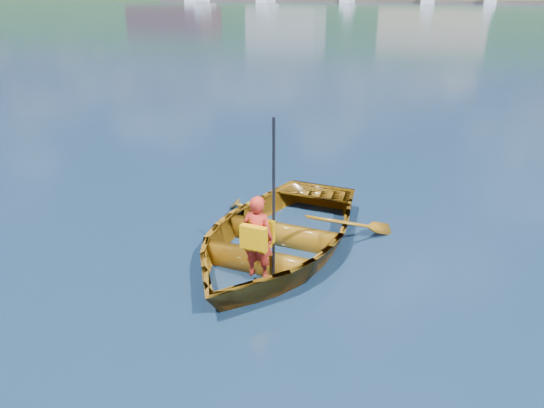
{
  "coord_description": "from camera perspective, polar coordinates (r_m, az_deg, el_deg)",
  "views": [
    {
      "loc": [
        2.39,
        -5.62,
        3.53
      ],
      "look_at": [
        0.2,
        0.9,
        0.73
      ],
      "focal_mm": 35.0,
      "sensor_mm": 36.0,
      "label": 1
    }
  ],
  "objects": [
    {
      "name": "ground",
      "position": [
        7.06,
        -3.92,
        -7.94
      ],
      "size": [
        600.0,
        600.0,
        0.0
      ],
      "color": "#131E43",
      "rests_on": "ground"
    },
    {
      "name": "child_paddler",
      "position": [
        6.63,
        -1.51,
        -3.48
      ],
      "size": [
        0.43,
        0.36,
        2.06
      ],
      "color": "red",
      "rests_on": "ground"
    },
    {
      "name": "rowboat",
      "position": [
        7.6,
        0.36,
        -3.31
      ],
      "size": [
        3.23,
        4.27,
        0.83
      ],
      "color": "brown",
      "rests_on": "ground"
    },
    {
      "name": "dock",
      "position": [
        153.78,
        17.27,
        20.08
      ],
      "size": [
        160.04,
        5.83,
        0.8
      ],
      "color": "#4F443C",
      "rests_on": "ground"
    }
  ]
}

